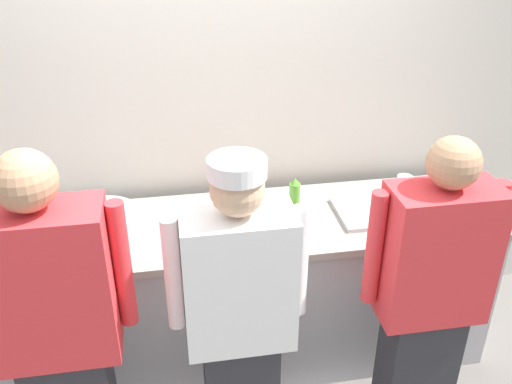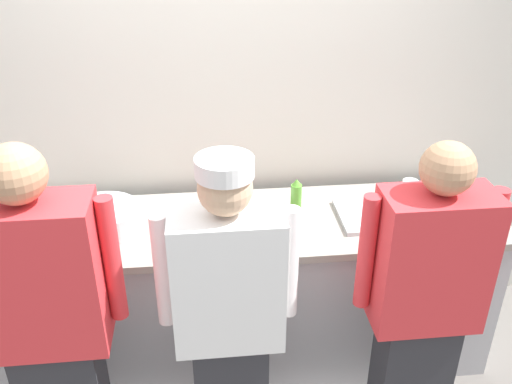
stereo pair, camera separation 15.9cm
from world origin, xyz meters
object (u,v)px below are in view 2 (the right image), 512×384
Objects in this scene: chef_far_right at (423,305)px; sheet_tray at (379,215)px; chef_center at (229,320)px; deli_cup at (410,189)px; ramekin_orange_sauce at (221,236)px; chef_near_left at (50,327)px; plate_stack_front at (263,210)px; squeeze_bottle_primary at (296,196)px; ramekin_red_sauce at (27,229)px; squeeze_bottle_secondary at (228,191)px; mixing_bowl_steel at (103,219)px.

chef_far_right reaches higher than sheet_tray.
chef_center reaches higher than sheet_tray.
ramekin_orange_sauce is at bearing -162.84° from deli_cup.
chef_near_left is at bearing -154.30° from deli_cup.
plate_stack_front reaches higher than ramekin_orange_sauce.
squeeze_bottle_primary is 0.48m from ramekin_orange_sauce.
sheet_tray is 4.14× the size of deli_cup.
sheet_tray is 4.62× the size of ramekin_red_sauce.
squeeze_bottle_secondary is (0.77, 0.87, 0.11)m from chef_near_left.
squeeze_bottle_primary reaches higher than sheet_tray.
deli_cup is at bearing 7.47° from squeeze_bottle_primary.
ramekin_orange_sauce is at bearing -9.88° from ramekin_red_sauce.
plate_stack_front is 0.82m from mixing_bowl_steel.
chef_near_left reaches higher than plate_stack_front.
sheet_tray is (1.55, 0.66, 0.03)m from chef_near_left.
chef_center is at bearing -107.15° from plate_stack_front.
chef_near_left is 3.91× the size of sheet_tray.
ramekin_orange_sauce is 0.91× the size of deli_cup.
chef_near_left is 8.68× the size of squeeze_bottle_primary.
deli_cup is (0.66, 0.09, -0.04)m from squeeze_bottle_primary.
squeeze_bottle_secondary is 1.86× the size of deli_cup.
ramekin_red_sauce is (-1.20, -0.06, -0.01)m from plate_stack_front.
chef_near_left is 1.98m from deli_cup.
chef_near_left is 17.79× the size of ramekin_orange_sauce.
chef_near_left reaches higher than squeeze_bottle_primary.
ramekin_orange_sauce is (-0.00, 0.51, 0.08)m from chef_center.
plate_stack_front is at bearing -174.35° from squeeze_bottle_primary.
sheet_tray is 0.30m from deli_cup.
plate_stack_front is at bearing -32.64° from squeeze_bottle_secondary.
chef_far_right is at bearing -60.66° from squeeze_bottle_primary.
deli_cup is (1.01, -0.01, -0.04)m from squeeze_bottle_secondary.
mixing_bowl_steel is 1.92× the size of squeeze_bottle_secondary.
ramekin_orange_sauce is at bearing 148.43° from chef_far_right.
chef_near_left is 1.16m from squeeze_bottle_secondary.
sheet_tray is at bearing 9.29° from ramekin_orange_sauce.
sheet_tray is at bearing 89.78° from chef_far_right.
mixing_bowl_steel reaches higher than plate_stack_front.
mixing_bowl_steel is at bearing 178.95° from sheet_tray.
ramekin_orange_sauce reaches higher than ramekin_red_sauce.
chef_center is 1.06m from sheet_tray.
ramekin_red_sauce is (-1.80, 0.68, 0.08)m from chef_far_right.
mixing_bowl_steel is 0.38m from ramekin_red_sauce.
deli_cup is (1.07, 0.84, 0.11)m from chef_center.
chef_far_right is at bearing -20.74° from ramekin_red_sauce.
chef_center is 15.32× the size of deli_cup.
squeeze_bottle_primary is 0.37m from squeeze_bottle_secondary.
chef_center reaches higher than plate_stack_front.
squeeze_bottle_secondary is (-0.78, 0.85, 0.15)m from chef_far_right.
plate_stack_front is at bearing 38.60° from chef_near_left.
squeeze_bottle_secondary is (-0.36, 0.10, -0.00)m from squeeze_bottle_primary.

